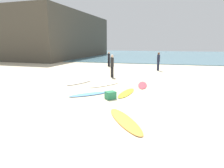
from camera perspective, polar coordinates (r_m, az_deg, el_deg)
ground_plane at (r=6.53m, az=-4.28°, el=-12.75°), size 120.00×120.00×0.00m
ocean_water at (r=45.47m, az=12.16°, el=8.58°), size 120.00×40.00×0.08m
coastal_headland at (r=42.69m, az=-21.97°, el=13.13°), size 23.86×24.24×8.06m
surfboard_0 at (r=10.37m, az=-6.80°, el=-3.02°), size 2.03×1.88×0.08m
surfboard_1 at (r=12.68m, az=9.14°, el=-0.28°), size 0.74×2.29×0.07m
surfboard_2 at (r=10.60m, az=4.33°, el=-2.67°), size 0.86×2.29×0.06m
surfboard_3 at (r=13.47m, az=-9.74°, el=0.45°), size 1.38×2.21×0.07m
surfboard_4 at (r=12.60m, az=-2.23°, el=-0.23°), size 1.78×2.26×0.06m
surfboard_5 at (r=6.95m, az=3.86°, el=-10.85°), size 1.92×2.47×0.06m
beachgoer_near at (r=19.67m, az=13.75°, el=6.91°), size 0.38×0.38×1.84m
beachgoer_mid at (r=15.37m, az=0.03°, el=5.84°), size 0.40×0.40×1.83m
beachgoer_far at (r=22.55m, az=-0.95°, el=7.69°), size 0.39×0.39×1.71m
beach_cooler at (r=9.53m, az=-0.46°, el=-3.38°), size 0.62×0.62×0.37m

